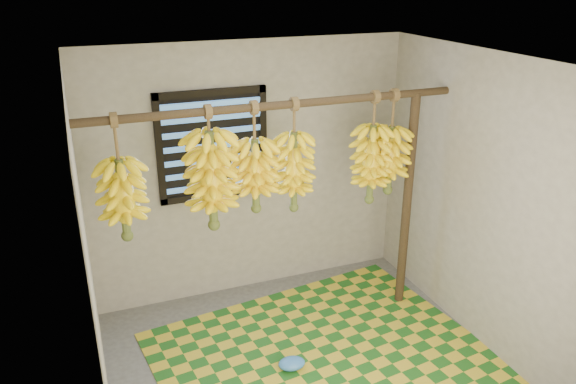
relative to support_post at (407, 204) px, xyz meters
name	(u,v)px	position (x,y,z in m)	size (l,w,h in m)	color
floor	(314,378)	(-1.20, -0.70, -1.00)	(3.00, 3.00, 0.01)	#4B4B4B
ceiling	(320,65)	(-1.20, -0.70, 1.40)	(3.00, 3.00, 0.01)	silver
wall_back	(251,171)	(-1.20, 0.80, 0.20)	(3.00, 0.01, 2.40)	gray
wall_left	(91,280)	(-2.71, -0.70, 0.20)	(0.01, 3.00, 2.40)	gray
wall_right	(491,208)	(0.30, -0.70, 0.20)	(0.01, 3.00, 2.40)	gray
window	(213,145)	(-1.55, 0.78, 0.50)	(1.00, 0.04, 1.00)	black
hanging_pole	(281,105)	(-1.20, 0.00, 1.00)	(0.06, 0.06, 3.00)	#40301D
support_post	(407,204)	(0.00, 0.00, 0.00)	(0.08, 0.08, 2.00)	#40301D
woven_mat	(324,356)	(-1.02, -0.51, -0.99)	(2.58, 2.07, 0.01)	#1B5519
plastic_bag	(292,363)	(-1.32, -0.55, -0.95)	(0.22, 0.16, 0.09)	#3473C4
banana_bunch_a	(123,200)	(-2.42, 0.00, 0.41)	(0.33, 0.33, 0.94)	brown
banana_bunch_b	(212,181)	(-1.76, 0.00, 0.47)	(0.39, 0.39, 0.97)	brown
banana_bunch_c	(255,176)	(-1.41, 0.00, 0.46)	(0.35, 0.35, 0.88)	brown
banana_bunch_d	(294,172)	(-1.09, 0.00, 0.45)	(0.32, 0.32, 0.93)	brown
banana_bunch_e	(371,164)	(-0.39, 0.00, 0.43)	(0.33, 0.33, 0.96)	brown
banana_bunch_f	(390,160)	(-0.21, 0.00, 0.44)	(0.32, 0.32, 0.90)	brown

